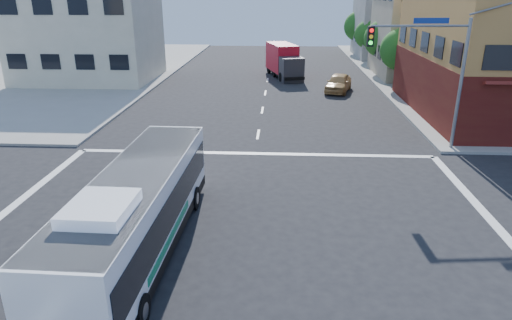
{
  "coord_description": "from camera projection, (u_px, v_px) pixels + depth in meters",
  "views": [
    {
      "loc": [
        1.36,
        -13.64,
        8.29
      ],
      "look_at": [
        0.38,
        3.94,
        1.71
      ],
      "focal_mm": 32.0,
      "sensor_mm": 36.0,
      "label": 1
    }
  ],
  "objects": [
    {
      "name": "ground",
      "position": [
        239.0,
        246.0,
        15.73
      ],
      "size": [
        120.0,
        120.0,
        0.0
      ],
      "primitive_type": "plane",
      "color": "black",
      "rests_on": "ground"
    },
    {
      "name": "building_east_near",
      "position": [
        440.0,
        31.0,
        45.05
      ],
      "size": [
        12.06,
        10.06,
        9.0
      ],
      "color": "tan",
      "rests_on": "ground"
    },
    {
      "name": "building_east_far",
      "position": [
        405.0,
        17.0,
        57.96
      ],
      "size": [
        12.06,
        10.06,
        10.0
      ],
      "color": "#A3A29E",
      "rests_on": "ground"
    },
    {
      "name": "building_west",
      "position": [
        89.0,
        38.0,
        43.26
      ],
      "size": [
        12.06,
        10.06,
        8.0
      ],
      "color": "beige",
      "rests_on": "ground"
    },
    {
      "name": "signal_mast_ne",
      "position": [
        432.0,
        59.0,
        23.44
      ],
      "size": [
        7.91,
        1.13,
        8.07
      ],
      "color": "gray",
      "rests_on": "ground"
    },
    {
      "name": "street_tree_a",
      "position": [
        402.0,
        47.0,
        39.97
      ],
      "size": [
        3.6,
        3.6,
        5.53
      ],
      "color": "#342513",
      "rests_on": "ground"
    },
    {
      "name": "street_tree_b",
      "position": [
        384.0,
        36.0,
        47.39
      ],
      "size": [
        3.8,
        3.8,
        5.79
      ],
      "color": "#342513",
      "rests_on": "ground"
    },
    {
      "name": "street_tree_c",
      "position": [
        370.0,
        33.0,
        54.98
      ],
      "size": [
        3.4,
        3.4,
        5.29
      ],
      "color": "#342513",
      "rests_on": "ground"
    },
    {
      "name": "street_tree_d",
      "position": [
        360.0,
        24.0,
        62.31
      ],
      "size": [
        4.0,
        4.0,
        6.03
      ],
      "color": "#342513",
      "rests_on": "ground"
    },
    {
      "name": "transit_bus",
      "position": [
        138.0,
        212.0,
        14.73
      ],
      "size": [
        2.58,
        10.82,
        3.19
      ],
      "rotation": [
        0.0,
        0.0,
        -0.02
      ],
      "color": "black",
      "rests_on": "ground"
    },
    {
      "name": "box_truck",
      "position": [
        284.0,
        62.0,
        45.68
      ],
      "size": [
        3.91,
        7.41,
        3.21
      ],
      "rotation": [
        0.0,
        0.0,
        0.28
      ],
      "color": "#29282D",
      "rests_on": "ground"
    },
    {
      "name": "parked_car",
      "position": [
        338.0,
        83.0,
        39.34
      ],
      "size": [
        3.01,
        4.84,
        1.54
      ],
      "primitive_type": "imported",
      "rotation": [
        0.0,
        0.0,
        -0.28
      ],
      "color": "tan",
      "rests_on": "ground"
    }
  ]
}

